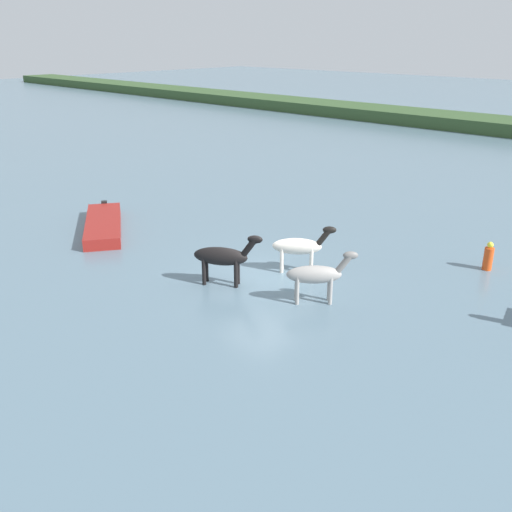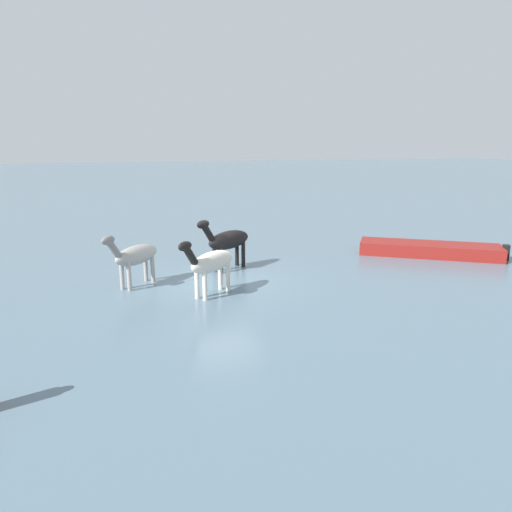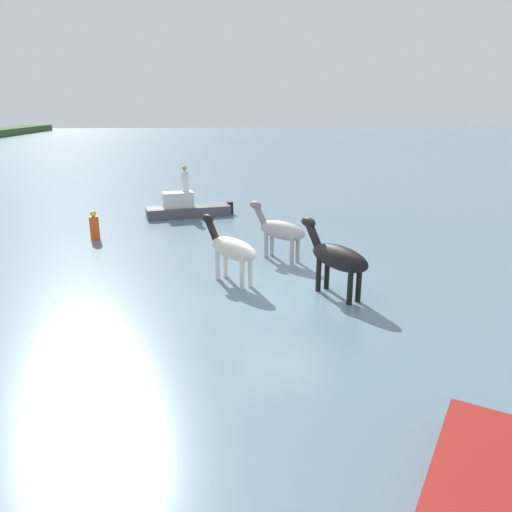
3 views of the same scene
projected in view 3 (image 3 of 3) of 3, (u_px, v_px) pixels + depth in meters
ground_plane at (282, 289)px, 13.84m from camera, size 215.84×215.84×0.00m
horse_dun_straggler at (337, 257)px, 13.05m from camera, size 2.38×1.68×1.99m
horse_dark_mare at (231, 248)px, 14.07m from camera, size 2.12×1.78×1.87m
horse_lead at (280, 230)px, 16.19m from camera, size 1.99×1.92×1.86m
boat_launch_far at (187, 210)px, 22.84m from camera, size 1.94×4.15×1.32m
person_watcher_seated at (185, 179)px, 22.58m from camera, size 0.32×0.32×1.19m
buoy_channel_marker at (94, 226)px, 18.83m from camera, size 0.36×0.36×1.14m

